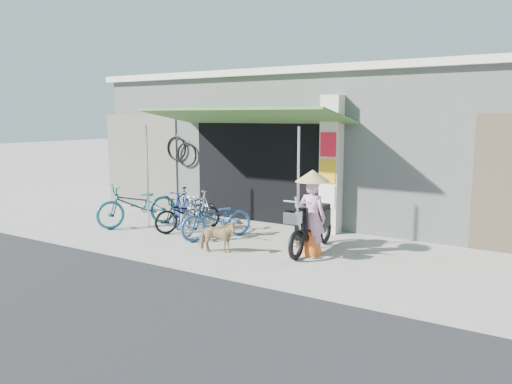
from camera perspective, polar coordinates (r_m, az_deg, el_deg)
The scene contains 14 objects.
ground at distance 9.57m, azimuth -2.15°, elevation -6.80°, with size 80.00×80.00×0.00m, color #A19B91.
road_strip at distance 6.56m, azimuth -25.53°, elevation -15.05°, with size 80.00×6.00×0.01m, color #28292B.
bicycle_shop at distance 13.76m, azimuth 9.77°, elevation 5.56°, with size 12.30×5.30×3.66m.
shop_pillar at distance 11.02m, azimuth 8.65°, elevation 3.09°, with size 0.42×0.44×3.00m.
awning at distance 11.08m, azimuth -1.40°, elevation 8.47°, with size 4.60×1.88×2.72m.
neighbour_left at distance 14.48m, azimuth -12.96°, elevation 3.49°, with size 2.60×0.06×2.60m, color #6B665B.
bike_teal at distance 11.94m, azimuth -13.39°, elevation -1.42°, with size 0.67×1.93×1.02m, color #18656E.
bike_blue at distance 11.89m, azimuth -8.49°, elevation -1.66°, with size 0.41×1.46×0.88m, color navy.
bike_black at distance 11.20m, azimuth -7.75°, elevation -2.44°, with size 0.54×1.55×0.82m, color black.
bike_silver at distance 10.92m, azimuth -6.53°, elevation -2.35°, with size 0.45×1.58×0.95m, color #ACADB1.
bike_navy at distance 10.47m, azimuth -4.48°, elevation -3.04°, with size 0.57×1.64×0.86m, color #1E508B.
street_dog at distance 9.42m, azimuth -4.48°, elevation -5.11°, with size 0.34×0.74×0.62m, color tan.
moped at distance 9.55m, azimuth 6.47°, elevation -3.88°, with size 0.54×1.88×1.06m.
nun at distance 9.21m, azimuth 6.43°, elevation -2.34°, with size 0.64×0.64×1.59m.
Camera 1 is at (5.16, -7.64, 2.55)m, focal length 35.00 mm.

